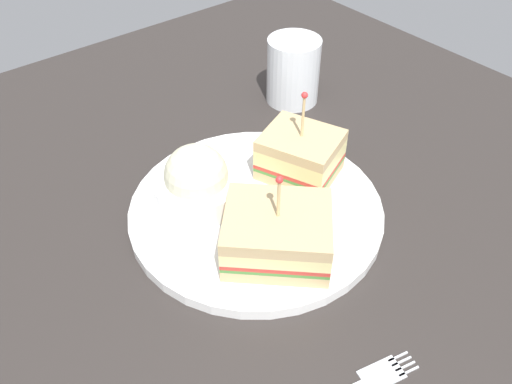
# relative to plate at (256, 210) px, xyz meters

# --- Properties ---
(ground_plane) EXTENTS (0.98, 0.98, 0.02)m
(ground_plane) POSITION_rel_plate_xyz_m (0.00, 0.00, -0.02)
(ground_plane) COLOR #2D2826
(plate) EXTENTS (0.27, 0.27, 0.01)m
(plate) POSITION_rel_plate_xyz_m (0.00, 0.00, 0.00)
(plate) COLOR white
(plate) RESTS_ON ground_plane
(sandwich_half_front) EXTENTS (0.13, 0.13, 0.10)m
(sandwich_half_front) POSITION_rel_plate_xyz_m (-0.06, 0.03, 0.03)
(sandwich_half_front) COLOR tan
(sandwich_half_front) RESTS_ON plate
(sandwich_half_back) EXTENTS (0.10, 0.10, 0.11)m
(sandwich_half_back) POSITION_rel_plate_xyz_m (0.01, -0.07, 0.03)
(sandwich_half_back) COLOR tan
(sandwich_half_back) RESTS_ON plate
(coleslaw_bowl) EXTENTS (0.09, 0.09, 0.07)m
(coleslaw_bowl) POSITION_rel_plate_xyz_m (0.05, 0.04, 0.03)
(coleslaw_bowl) COLOR white
(coleslaw_bowl) RESTS_ON plate
(drink_glass) EXTENTS (0.07, 0.07, 0.09)m
(drink_glass) POSITION_rel_plate_xyz_m (0.15, -0.19, 0.03)
(drink_glass) COLOR gold
(drink_glass) RESTS_ON ground_plane
(fork) EXTENTS (0.04, 0.12, 0.00)m
(fork) POSITION_rel_plate_xyz_m (-0.21, 0.05, -0.00)
(fork) COLOR silver
(fork) RESTS_ON ground_plane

